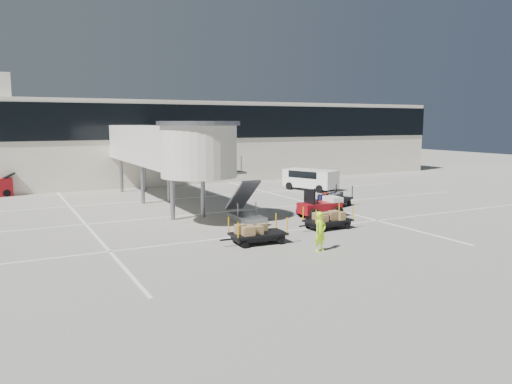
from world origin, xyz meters
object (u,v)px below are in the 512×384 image
baggage_tug (321,207)px  box_cart_near (329,220)px  suitcase_cart (333,200)px  ground_worker (320,231)px  box_cart_far (258,234)px  minivan (309,178)px

baggage_tug → box_cart_near: bearing=-117.4°
suitcase_cart → ground_worker: bearing=-151.0°
baggage_tug → suitcase_cart: bearing=42.5°
box_cart_far → baggage_tug: bearing=35.5°
baggage_tug → ground_worker: (-4.85, -6.94, 0.29)m
baggage_tug → box_cart_far: (-6.76, -4.31, -0.16)m
baggage_tug → box_cart_near: size_ratio=0.82×
box_cart_far → ground_worker: (1.91, -2.64, 0.45)m
box_cart_near → baggage_tug: bearing=60.3°
suitcase_cart → box_cart_near: suitcase_cart is taller
ground_worker → box_cart_near: bearing=35.3°
suitcase_cart → box_cart_near: 7.42m
box_cart_near → minivan: bearing=58.0°
suitcase_cart → box_cart_near: size_ratio=1.11×
box_cart_near → box_cart_far: size_ratio=0.98×
minivan → ground_worker: bearing=-144.1°
box_cart_near → ground_worker: 5.04m
box_cart_far → suitcase_cart: bearing=38.9°
ground_worker → minivan: bearing=43.5°
suitcase_cart → box_cart_near: bearing=-150.1°
minivan → baggage_tug: bearing=-142.2°
baggage_tug → ground_worker: ground_worker is taller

